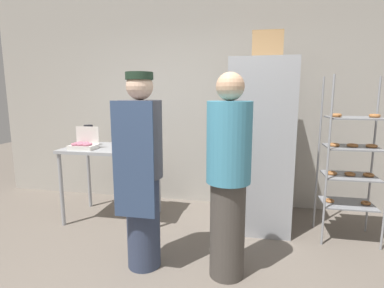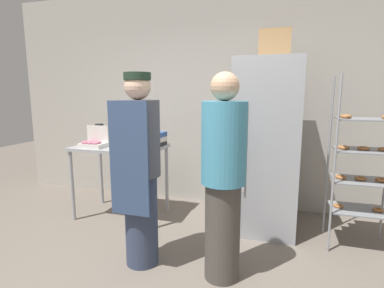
{
  "view_description": "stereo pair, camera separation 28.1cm",
  "coord_description": "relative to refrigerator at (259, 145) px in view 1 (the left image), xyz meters",
  "views": [
    {
      "loc": [
        0.58,
        -1.9,
        1.54
      ],
      "look_at": [
        0.04,
        0.83,
        1.07
      ],
      "focal_mm": 28.0,
      "sensor_mm": 36.0,
      "label": 1
    },
    {
      "loc": [
        0.86,
        -1.83,
        1.54
      ],
      "look_at": [
        0.04,
        0.83,
        1.07
      ],
      "focal_mm": 28.0,
      "sensor_mm": 36.0,
      "label": 2
    }
  ],
  "objects": [
    {
      "name": "person_customer",
      "position": [
        -0.27,
        -1.08,
        -0.08
      ],
      "size": [
        0.36,
        0.36,
        1.71
      ],
      "color": "#47423D",
      "rests_on": "ground_plane"
    },
    {
      "name": "binder_stack",
      "position": [
        -1.39,
        -0.0,
        0.03
      ],
      "size": [
        0.33,
        0.28,
        0.17
      ],
      "color": "#232328",
      "rests_on": "prep_counter"
    },
    {
      "name": "blender_pitcher",
      "position": [
        -2.08,
        -0.09,
        0.06
      ],
      "size": [
        0.13,
        0.13,
        0.26
      ],
      "color": "#99999E",
      "rests_on": "prep_counter"
    },
    {
      "name": "baking_rack",
      "position": [
        0.93,
        -0.16,
        -0.1
      ],
      "size": [
        0.58,
        0.44,
        1.72
      ],
      "color": "#93969B",
      "rests_on": "ground_plane"
    },
    {
      "name": "person_baker",
      "position": [
        -1.02,
        -1.09,
        -0.06
      ],
      "size": [
        0.36,
        0.38,
        1.72
      ],
      "color": "#333D56",
      "rests_on": "ground_plane"
    },
    {
      "name": "cardboard_storage_box",
      "position": [
        0.04,
        0.08,
        1.11
      ],
      "size": [
        0.33,
        0.27,
        0.31
      ],
      "color": "#A87F51",
      "rests_on": "refrigerator"
    },
    {
      "name": "refrigerator",
      "position": [
        0.0,
        0.0,
        0.0
      ],
      "size": [
        0.7,
        0.77,
        1.91
      ],
      "color": "#9EA0A5",
      "rests_on": "ground_plane"
    },
    {
      "name": "donut_box",
      "position": [
        -2.01,
        -0.34,
        -0.0
      ],
      "size": [
        0.3,
        0.21,
        0.25
      ],
      "color": "silver",
      "rests_on": "prep_counter"
    },
    {
      "name": "back_wall",
      "position": [
        -0.69,
        0.71,
        0.52
      ],
      "size": [
        6.4,
        0.12,
        2.96
      ],
      "primitive_type": "cube",
      "color": "#ADA89E",
      "rests_on": "ground_plane"
    },
    {
      "name": "prep_counter",
      "position": [
        -1.75,
        -0.16,
        -0.16
      ],
      "size": [
        1.07,
        0.69,
        0.9
      ],
      "color": "#9EA0A5",
      "rests_on": "ground_plane"
    }
  ]
}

